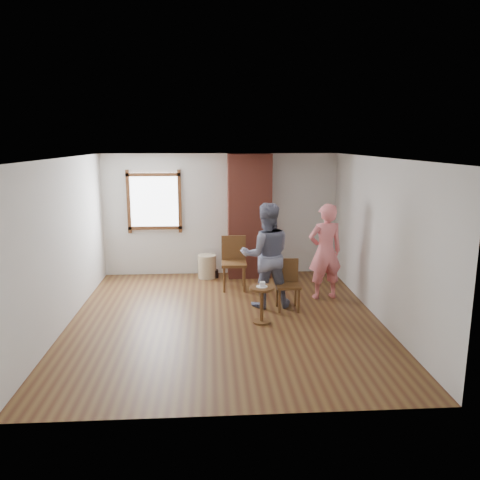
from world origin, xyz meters
The scene contains 12 objects.
ground centered at (0.00, 0.00, 0.00)m, with size 5.50×5.50×0.00m, color brown.
room_shell centered at (-0.06, 0.61, 1.81)m, with size 5.04×5.52×2.62m.
brick_chimney centered at (0.60, 2.50, 1.30)m, with size 0.90×0.50×2.60m, color #9A4536.
stoneware_crock centered at (-0.30, 2.40, 0.25)m, with size 0.38×0.38×0.49m, color #CBB692.
dark_pot centered at (-0.15, 2.40, 0.08)m, with size 0.17×0.17×0.17m, color black.
dining_chair_left centered at (0.23, 1.66, 0.58)m, with size 0.49×0.49×1.03m.
dining_chair_right centered at (1.09, 0.45, 0.48)m, with size 0.41×0.41×0.86m.
side_table centered at (0.58, -0.19, 0.40)m, with size 0.40×0.40×0.60m.
cake_plate centered at (0.58, -0.19, 0.60)m, with size 0.18×0.18×0.01m, color white.
cake_slice centered at (0.59, -0.19, 0.64)m, with size 0.08×0.07×0.06m, color white.
man centered at (0.74, 0.61, 0.91)m, with size 0.89×0.69×1.83m, color #121533.
person_pink centered at (1.86, 0.96, 0.88)m, with size 0.64×0.42×1.76m, color pink.
Camera 1 is at (-0.22, -7.21, 2.85)m, focal length 35.00 mm.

